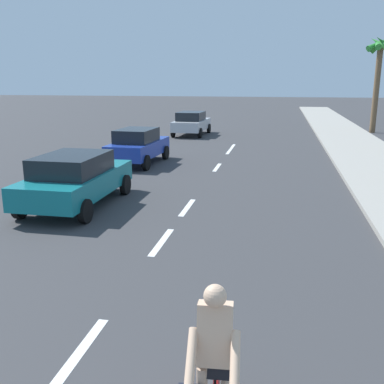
{
  "coord_description": "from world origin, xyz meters",
  "views": [
    {
      "loc": [
        2.56,
        0.53,
        3.65
      ],
      "look_at": [
        0.62,
        10.32,
        1.1
      ],
      "focal_mm": 41.28,
      "sensor_mm": 36.0,
      "label": 1
    }
  ],
  "objects_px": {
    "cyclist": "(209,381)",
    "parked_car_teal": "(76,178)",
    "parked_car_blue": "(138,145)",
    "palm_tree_distant": "(379,58)",
    "parked_car_silver": "(191,123)"
  },
  "relations": [
    {
      "from": "parked_car_teal",
      "to": "cyclist",
      "type": "bearing_deg",
      "value": -56.79
    },
    {
      "from": "parked_car_teal",
      "to": "parked_car_blue",
      "type": "distance_m",
      "value": 6.84
    },
    {
      "from": "cyclist",
      "to": "parked_car_teal",
      "type": "bearing_deg",
      "value": -61.84
    },
    {
      "from": "cyclist",
      "to": "parked_car_silver",
      "type": "relative_size",
      "value": 0.42
    },
    {
      "from": "palm_tree_distant",
      "to": "cyclist",
      "type": "bearing_deg",
      "value": -103.24
    },
    {
      "from": "cyclist",
      "to": "parked_car_blue",
      "type": "distance_m",
      "value": 15.95
    },
    {
      "from": "parked_car_blue",
      "to": "palm_tree_distant",
      "type": "distance_m",
      "value": 19.81
    },
    {
      "from": "cyclist",
      "to": "parked_car_blue",
      "type": "xyz_separation_m",
      "value": [
        -5.57,
        14.95,
        0.01
      ]
    },
    {
      "from": "parked_car_silver",
      "to": "parked_car_blue",
      "type": "bearing_deg",
      "value": -89.48
    },
    {
      "from": "cyclist",
      "to": "parked_car_teal",
      "type": "relative_size",
      "value": 0.4
    },
    {
      "from": "cyclist",
      "to": "palm_tree_distant",
      "type": "relative_size",
      "value": 0.27
    },
    {
      "from": "cyclist",
      "to": "palm_tree_distant",
      "type": "distance_m",
      "value": 30.77
    },
    {
      "from": "cyclist",
      "to": "parked_car_teal",
      "type": "xyz_separation_m",
      "value": [
        -5.27,
        8.12,
        0.01
      ]
    },
    {
      "from": "cyclist",
      "to": "parked_car_teal",
      "type": "distance_m",
      "value": 9.68
    },
    {
      "from": "parked_car_teal",
      "to": "parked_car_blue",
      "type": "xyz_separation_m",
      "value": [
        -0.31,
        6.83,
        -0.01
      ]
    }
  ]
}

